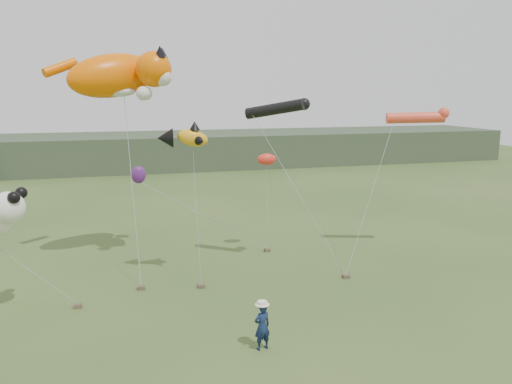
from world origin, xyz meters
TOP-DOWN VIEW (x-y plane):
  - ground at (0.00, 0.00)m, footprint 120.00×120.00m
  - headland at (-3.11, 44.69)m, footprint 90.00×13.00m
  - festival_attendant at (-0.15, -1.55)m, footprint 0.72×0.56m
  - sandbag_anchors at (-0.65, 5.40)m, footprint 12.91×5.50m
  - cat_kite at (-4.42, 9.25)m, footprint 6.32×3.88m
  - fish_kite at (-1.89, 5.78)m, footprint 2.43×1.60m
  - tube_kites at (7.39, 6.73)m, footprint 11.38×2.44m
  - misc_kites at (-0.53, 10.94)m, footprint 7.86×4.00m

SIDE VIEW (x-z plane):
  - ground at x=0.00m, z-range 0.00..0.00m
  - sandbag_anchors at x=-0.65m, z-range 0.00..0.17m
  - festival_attendant at x=-0.15m, z-range 0.00..1.74m
  - headland at x=-3.11m, z-range -0.08..3.92m
  - misc_kites at x=-0.53m, z-range 3.80..5.76m
  - fish_kite at x=-1.89m, z-range 6.35..7.65m
  - tube_kites at x=7.39m, z-range 7.26..8.70m
  - cat_kite at x=-4.42m, z-range 8.48..11.34m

